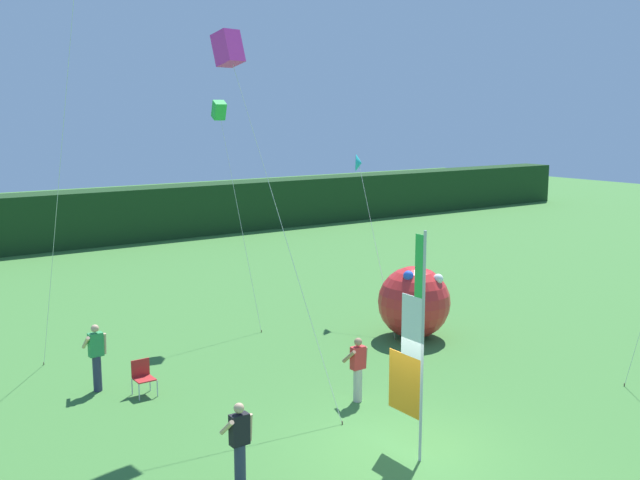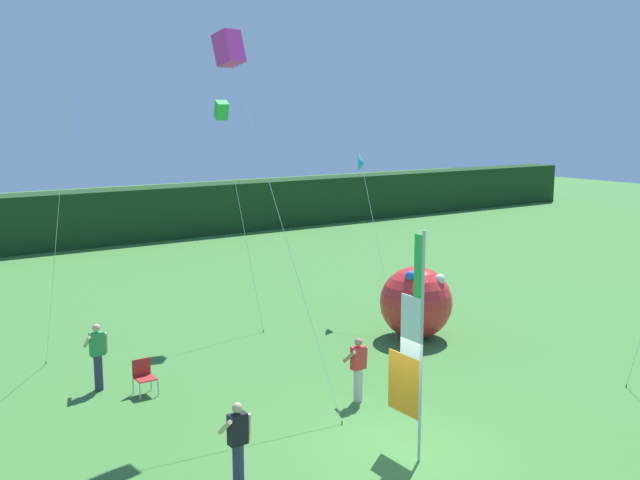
% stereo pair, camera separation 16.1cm
% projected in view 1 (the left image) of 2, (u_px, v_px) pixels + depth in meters
% --- Properties ---
extents(ground_plane, '(120.00, 120.00, 0.00)m').
position_uv_depth(ground_plane, '(399.00, 451.00, 15.61)').
color(ground_plane, '#3D7533').
extents(distant_treeline, '(80.00, 2.40, 2.94)m').
position_uv_depth(distant_treeline, '(37.00, 222.00, 38.56)').
color(distant_treeline, '#193819').
rests_on(distant_treeline, ground).
extents(banner_flag, '(0.06, 1.03, 4.80)m').
position_uv_depth(banner_flag, '(412.00, 350.00, 15.04)').
color(banner_flag, '#B7B7BC').
rests_on(banner_flag, ground).
extents(person_near_banner, '(0.55, 0.48, 1.76)m').
position_uv_depth(person_near_banner, '(96.00, 356.00, 18.87)').
color(person_near_banner, '#2D334C').
rests_on(person_near_banner, ground).
extents(person_mid_field, '(0.55, 0.48, 1.73)m').
position_uv_depth(person_mid_field, '(240.00, 443.00, 13.88)').
color(person_mid_field, '#2D334C').
rests_on(person_mid_field, ground).
extents(person_far_left, '(0.55, 0.48, 1.63)m').
position_uv_depth(person_far_left, '(358.00, 368.00, 18.19)').
color(person_far_left, '#B7B2A3').
rests_on(person_far_left, ground).
extents(inflatable_balloon, '(2.30, 2.30, 2.30)m').
position_uv_depth(inflatable_balloon, '(414.00, 302.00, 23.40)').
color(inflatable_balloon, red).
rests_on(inflatable_balloon, ground).
extents(folding_chair, '(0.51, 0.51, 0.89)m').
position_uv_depth(folding_chair, '(143.00, 375.00, 18.70)').
color(folding_chair, '#BCBCC1').
rests_on(folding_chair, ground).
extents(kite_magenta_box_0, '(1.26, 3.90, 9.05)m').
position_uv_depth(kite_magenta_box_0, '(228.00, 50.00, 17.80)').
color(kite_magenta_box_0, brown).
rests_on(kite_magenta_box_0, ground).
extents(kite_green_box_1, '(0.70, 2.09, 7.49)m').
position_uv_depth(kite_green_box_1, '(219.00, 112.00, 24.08)').
color(kite_green_box_1, brown).
rests_on(kite_green_box_1, ground).
extents(kite_cyan_delta_3, '(1.68, 4.06, 5.64)m').
position_uv_depth(kite_cyan_delta_3, '(359.00, 164.00, 26.16)').
color(kite_cyan_delta_3, brown).
rests_on(kite_cyan_delta_3, ground).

